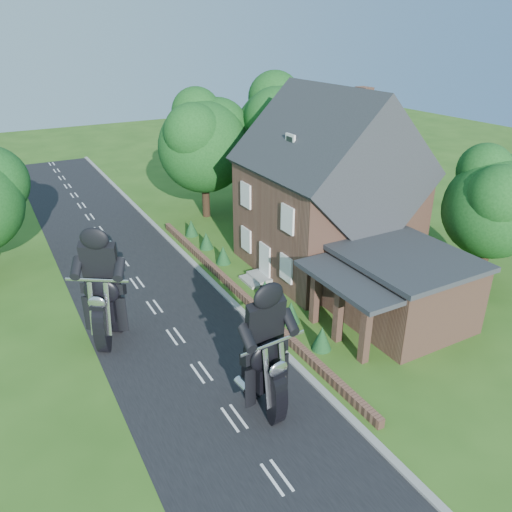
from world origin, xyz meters
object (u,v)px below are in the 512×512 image
garden_wall (239,292)px  motorcycle_follow (109,326)px  house (328,194)px  motorcycle_lead (264,393)px  annex (400,288)px

garden_wall → motorcycle_follow: size_ratio=12.20×
motorcycle_follow → house: bearing=-138.2°
house → motorcycle_follow: (-13.19, -2.00, -3.50)m
house → motorcycle_lead: 13.58m
house → annex: house is taller
house → garden_wall: bearing=-170.8°
garden_wall → motorcycle_follow: bearing=-171.9°
garden_wall → annex: annex is taller
garden_wall → motorcycle_follow: motorcycle_follow is taller
garden_wall → house: house is taller
annex → garden_wall: bearing=133.8°
garden_wall → house: size_ratio=2.15×
annex → motorcycle_follow: (-12.56, 4.80, -0.93)m
house → motorcycle_follow: size_ratio=5.68×
annex → motorcycle_lead: (-8.72, -2.39, -0.96)m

